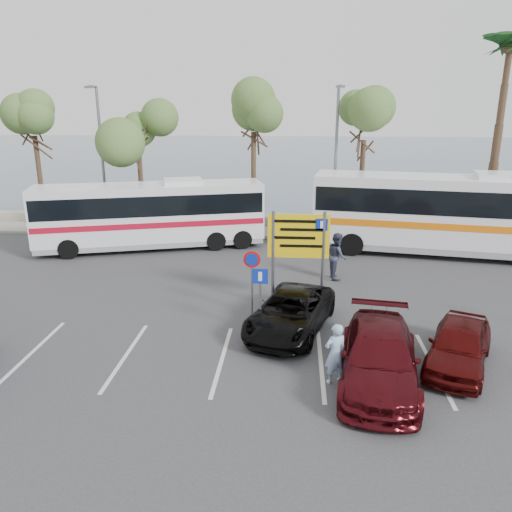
# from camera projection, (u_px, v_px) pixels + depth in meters

# --- Properties ---
(ground) EXTENTS (120.00, 120.00, 0.00)m
(ground) POSITION_uv_depth(u_px,v_px,m) (265.00, 345.00, 15.55)
(ground) COLOR #363638
(ground) RESTS_ON ground
(kerb_strip) EXTENTS (44.00, 2.40, 0.15)m
(kerb_strip) POSITION_uv_depth(u_px,v_px,m) (279.00, 232.00, 28.87)
(kerb_strip) COLOR gray
(kerb_strip) RESTS_ON ground
(seawall) EXTENTS (48.00, 0.80, 0.60)m
(seawall) POSITION_uv_depth(u_px,v_px,m) (281.00, 221.00, 30.71)
(seawall) COLOR tan
(seawall) RESTS_ON ground
(sea) EXTENTS (140.00, 140.00, 0.00)m
(sea) POSITION_uv_depth(u_px,v_px,m) (290.00, 155.00, 72.75)
(sea) COLOR #445A6D
(sea) RESTS_ON ground
(tree_far_left) EXTENTS (3.20, 3.20, 7.60)m
(tree_far_left) POSITION_uv_depth(u_px,v_px,m) (33.00, 120.00, 28.09)
(tree_far_left) COLOR #382619
(tree_far_left) RESTS_ON kerb_strip
(tree_left) EXTENTS (3.20, 3.20, 7.20)m
(tree_left) POSITION_uv_depth(u_px,v_px,m) (137.00, 126.00, 27.73)
(tree_left) COLOR #382619
(tree_left) RESTS_ON kerb_strip
(tree_mid) EXTENTS (3.20, 3.20, 8.00)m
(tree_mid) POSITION_uv_depth(u_px,v_px,m) (253.00, 115.00, 27.06)
(tree_mid) COLOR #382619
(tree_mid) RESTS_ON kerb_strip
(tree_right) EXTENTS (3.20, 3.20, 7.40)m
(tree_right) POSITION_uv_depth(u_px,v_px,m) (365.00, 124.00, 26.76)
(tree_right) COLOR #382619
(tree_right) RESTS_ON kerb_strip
(palm_tree) EXTENTS (4.80, 4.80, 11.20)m
(palm_tree) POSITION_uv_depth(u_px,v_px,m) (510.00, 49.00, 25.15)
(palm_tree) COLOR #382619
(palm_tree) RESTS_ON kerb_strip
(street_lamp_left) EXTENTS (0.45, 1.15, 8.01)m
(street_lamp_left) POSITION_uv_depth(u_px,v_px,m) (101.00, 153.00, 27.84)
(street_lamp_left) COLOR slate
(street_lamp_left) RESTS_ON kerb_strip
(street_lamp_right) EXTENTS (0.45, 1.15, 8.01)m
(street_lamp_right) POSITION_uv_depth(u_px,v_px,m) (336.00, 154.00, 26.87)
(street_lamp_right) COLOR slate
(street_lamp_right) RESTS_ON kerb_strip
(direction_sign) EXTENTS (2.20, 0.12, 3.60)m
(direction_sign) POSITION_uv_depth(u_px,v_px,m) (298.00, 243.00, 17.81)
(direction_sign) COLOR slate
(direction_sign) RESTS_ON ground
(sign_no_stop) EXTENTS (0.60, 0.08, 2.35)m
(sign_no_stop) POSITION_uv_depth(u_px,v_px,m) (252.00, 272.00, 17.40)
(sign_no_stop) COLOR slate
(sign_no_stop) RESTS_ON ground
(sign_parking) EXTENTS (0.50, 0.07, 2.25)m
(sign_parking) POSITION_uv_depth(u_px,v_px,m) (260.00, 292.00, 15.89)
(sign_parking) COLOR slate
(sign_parking) RESTS_ON ground
(lane_markings) EXTENTS (12.02, 4.20, 0.01)m
(lane_markings) POSITION_uv_depth(u_px,v_px,m) (224.00, 359.00, 14.68)
(lane_markings) COLOR silver
(lane_markings) RESTS_ON ground
(coach_bus_left) EXTENTS (11.62, 5.53, 3.55)m
(coach_bus_left) POSITION_uv_depth(u_px,v_px,m) (151.00, 217.00, 25.56)
(coach_bus_left) COLOR silver
(coach_bus_left) RESTS_ON ground
(coach_bus_right) EXTENTS (13.52, 4.92, 4.13)m
(coach_bus_right) POSITION_uv_depth(u_px,v_px,m) (451.00, 217.00, 24.37)
(coach_bus_right) COLOR silver
(coach_bus_right) RESTS_ON ground
(car_maroon) EXTENTS (2.70, 5.20, 1.44)m
(car_maroon) POSITION_uv_depth(u_px,v_px,m) (379.00, 357.00, 13.33)
(car_maroon) COLOR #470B11
(car_maroon) RESTS_ON ground
(car_red) EXTENTS (2.99, 4.19, 1.32)m
(car_red) POSITION_uv_depth(u_px,v_px,m) (459.00, 345.00, 14.14)
(car_red) COLOR #450A09
(car_red) RESTS_ON ground
(suv_black) EXTENTS (3.37, 5.05, 1.29)m
(suv_black) POSITION_uv_depth(u_px,v_px,m) (291.00, 312.00, 16.40)
(suv_black) COLOR black
(suv_black) RESTS_ON ground
(pedestrian_near) EXTENTS (0.74, 0.63, 1.71)m
(pedestrian_near) POSITION_uv_depth(u_px,v_px,m) (335.00, 354.00, 13.24)
(pedestrian_near) COLOR #91AFD2
(pedestrian_near) RESTS_ON ground
(pedestrian_far) EXTENTS (0.86, 1.05, 2.00)m
(pedestrian_far) POSITION_uv_depth(u_px,v_px,m) (337.00, 256.00, 21.25)
(pedestrian_far) COLOR #34394E
(pedestrian_far) RESTS_ON ground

